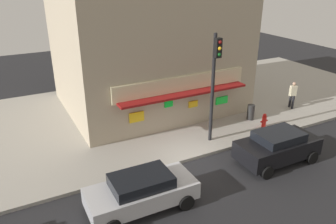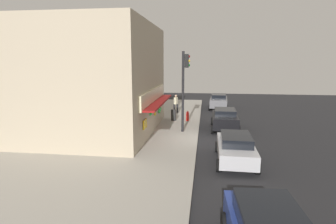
% 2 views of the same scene
% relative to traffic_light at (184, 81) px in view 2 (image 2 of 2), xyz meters
% --- Properties ---
extents(ground_plane, '(56.65, 56.65, 0.00)m').
position_rel_traffic_light_xyz_m(ground_plane, '(-1.81, -1.08, -3.85)').
color(ground_plane, '#232326').
extents(sidewalk, '(37.77, 13.25, 0.17)m').
position_rel_traffic_light_xyz_m(sidewalk, '(-1.81, 5.55, -3.77)').
color(sidewalk, '#A39E93').
rests_on(sidewalk, ground_plane).
extents(corner_building, '(10.86, 9.91, 7.68)m').
position_rel_traffic_light_xyz_m(corner_building, '(-0.64, 6.72, 0.15)').
color(corner_building, tan).
rests_on(corner_building, sidewalk).
extents(traffic_light, '(0.32, 0.58, 5.80)m').
position_rel_traffic_light_xyz_m(traffic_light, '(0.00, 0.00, 0.00)').
color(traffic_light, black).
rests_on(traffic_light, sidewalk).
extents(fire_hydrant, '(0.49, 0.25, 0.85)m').
position_rel_traffic_light_xyz_m(fire_hydrant, '(3.75, -0.02, -3.27)').
color(fire_hydrant, red).
rests_on(fire_hydrant, sidewalk).
extents(trash_can, '(0.44, 0.44, 0.95)m').
position_rel_traffic_light_xyz_m(trash_can, '(3.77, 1.20, -3.21)').
color(trash_can, '#2D2D2D').
rests_on(trash_can, sidewalk).
extents(pedestrian, '(0.57, 0.53, 1.80)m').
position_rel_traffic_light_xyz_m(pedestrian, '(7.46, 1.40, -2.69)').
color(pedestrian, black).
rests_on(pedestrian, sidewalk).
extents(parked_car_silver, '(4.35, 2.09, 1.48)m').
position_rel_traffic_light_xyz_m(parked_car_silver, '(-5.48, -3.16, -3.07)').
color(parked_car_silver, '#B7B7BC').
rests_on(parked_car_silver, ground_plane).
extents(parked_car_grey, '(4.23, 2.25, 1.63)m').
position_rel_traffic_light_xyz_m(parked_car_grey, '(11.50, -2.99, -3.00)').
color(parked_car_grey, slate).
rests_on(parked_car_grey, ground_plane).
extents(parked_car_black, '(4.11, 2.13, 1.61)m').
position_rel_traffic_light_xyz_m(parked_car_black, '(1.78, -3.05, -3.01)').
color(parked_car_black, black).
rests_on(parked_car_black, ground_plane).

